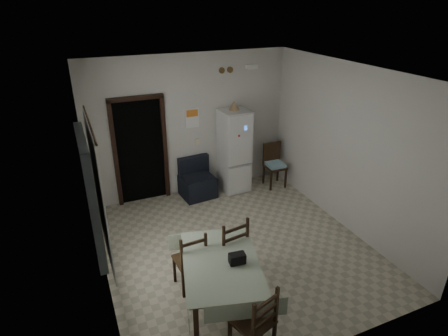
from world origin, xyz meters
TOP-DOWN VIEW (x-y plane):
  - ground at (0.00, 0.00)m, footprint 4.50×4.50m
  - ceiling at (0.00, 0.00)m, footprint 4.20×4.50m
  - wall_back at (0.00, 2.25)m, footprint 4.20×0.02m
  - wall_front at (0.00, -2.25)m, footprint 4.20×0.02m
  - wall_left at (-2.10, 0.00)m, footprint 0.02×4.50m
  - wall_right at (2.10, 0.00)m, footprint 0.02×4.50m
  - doorway at (-1.05, 2.45)m, footprint 1.06×0.52m
  - window_recess at (-2.15, -0.20)m, footprint 0.10×1.20m
  - curtain at (-2.04, -0.20)m, footprint 0.02×1.45m
  - curtain_rod at (-2.03, -0.20)m, footprint 0.02×1.60m
  - calendar at (0.05, 2.24)m, footprint 0.28×0.02m
  - calendar_image at (0.05, 2.23)m, footprint 0.24×0.01m
  - light_switch at (0.15, 2.24)m, footprint 0.08×0.02m
  - vent_left at (0.70, 2.23)m, footprint 0.12×0.03m
  - vent_right at (0.88, 2.23)m, footprint 0.12×0.03m
  - emergency_light at (1.35, 2.21)m, footprint 0.25×0.07m
  - fridge at (0.85, 1.93)m, footprint 0.60×0.60m
  - tan_cone at (0.86, 1.98)m, footprint 0.24×0.24m
  - navy_seat at (0.02, 1.93)m, footprint 0.73×0.71m
  - corner_chair at (1.74, 1.70)m, footprint 0.43×0.43m
  - dining_table at (-0.75, -1.16)m, footprint 1.31×1.66m
  - black_bag at (-0.57, -1.25)m, footprint 0.22×0.15m
  - dining_chair_far_left at (-1.00, -0.59)m, footprint 0.44×0.44m
  - dining_chair_far_right at (-0.42, -0.62)m, footprint 0.52×0.52m
  - dining_chair_near_head at (-0.70, -1.94)m, footprint 0.54×0.54m

SIDE VIEW (x-z plane):
  - ground at x=0.00m, z-range 0.00..0.00m
  - dining_table at x=-0.75m, z-range 0.00..0.76m
  - navy_seat at x=0.02m, z-range 0.00..0.81m
  - dining_chair_far_left at x=-1.00m, z-range 0.00..0.96m
  - corner_chair at x=1.74m, z-range 0.00..0.96m
  - dining_chair_near_head at x=-0.70m, z-range 0.00..0.99m
  - dining_chair_far_right at x=-0.42m, z-range 0.00..1.07m
  - black_bag at x=-0.57m, z-range 0.76..0.90m
  - fridge at x=0.85m, z-range 0.00..1.77m
  - doorway at x=-1.05m, z-range -0.05..2.17m
  - light_switch at x=0.15m, z-range 1.04..1.16m
  - wall_back at x=0.00m, z-range 0.00..2.90m
  - wall_front at x=0.00m, z-range 0.00..2.90m
  - wall_left at x=-2.10m, z-range 0.00..2.90m
  - wall_right at x=2.10m, z-range 0.00..2.90m
  - window_recess at x=-2.15m, z-range 0.75..2.35m
  - curtain at x=-2.04m, z-range 0.62..2.48m
  - calendar at x=0.05m, z-range 1.42..1.82m
  - calendar_image at x=0.05m, z-range 1.65..1.79m
  - tan_cone at x=0.86m, z-range 1.77..1.95m
  - curtain_rod at x=-2.03m, z-range 2.49..2.51m
  - vent_left at x=0.70m, z-range 2.46..2.58m
  - vent_right at x=0.88m, z-range 2.46..2.58m
  - emergency_light at x=1.35m, z-range 2.50..2.59m
  - ceiling at x=0.00m, z-range 2.89..2.91m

